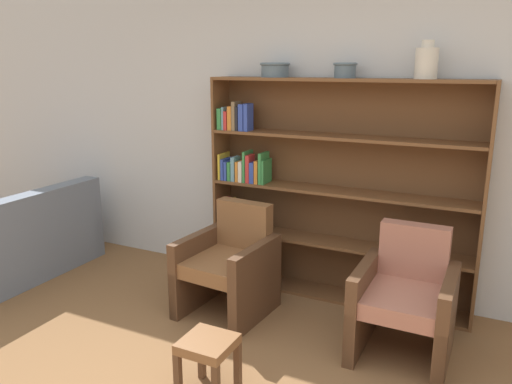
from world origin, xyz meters
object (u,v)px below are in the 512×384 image
object	(u,v)px
bowl_stoneware	(275,69)
bowl_sage	(345,69)
armchair_leather	(230,265)
bookshelf	(316,194)
vase_tall	(427,62)
footstool	(208,351)
armchair_cushioned	(405,299)
couch	(10,245)

from	to	relation	value
bowl_stoneware	bowl_sage	size ratio (longest dim) A/B	1.33
armchair_leather	bowl_sage	bearing A→B (deg)	-133.66
bowl_stoneware	bookshelf	bearing A→B (deg)	3.36
vase_tall	footstool	size ratio (longest dim) A/B	0.73
bowl_sage	footstool	size ratio (longest dim) A/B	0.50
bowl_sage	armchair_cushioned	distance (m)	1.79
bookshelf	footstool	size ratio (longest dim) A/B	5.98
bowl_stoneware	footstool	world-z (taller)	bowl_stoneware
bowl_sage	vase_tall	bearing A→B (deg)	0.00
couch	footstool	xyz separation A→B (m)	(2.65, -0.73, -0.00)
bowl_sage	footstool	distance (m)	2.34
bookshelf	armchair_leather	distance (m)	0.95
armchair_cushioned	bowl_stoneware	bearing A→B (deg)	-25.81
bowl_sage	vase_tall	size ratio (longest dim) A/B	0.69
armchair_leather	armchair_cushioned	xyz separation A→B (m)	(1.39, 0.00, 0.00)
bowl_stoneware	armchair_cushioned	distance (m)	2.10
couch	armchair_leather	bearing A→B (deg)	-82.60
bowl_stoneware	armchair_leather	bearing A→B (deg)	-99.61
bookshelf	couch	bearing A→B (deg)	-160.88
couch	armchair_cushioned	bearing A→B (deg)	-85.46
couch	armchair_cushioned	xyz separation A→B (m)	(3.62, 0.29, 0.10)
bowl_sage	bookshelf	bearing A→B (deg)	174.00
couch	armchair_leather	distance (m)	2.25
vase_tall	armchair_leather	world-z (taller)	vase_tall
bowl_sage	footstool	xyz separation A→B (m)	(-0.29, -1.65, -1.64)
vase_tall	armchair_cushioned	distance (m)	1.71
vase_tall	couch	size ratio (longest dim) A/B	0.17
vase_tall	footstool	bearing A→B (deg)	-118.53
vase_tall	bowl_sage	bearing A→B (deg)	180.00
bookshelf	bowl_sage	world-z (taller)	bowl_sage
vase_tall	footstool	xyz separation A→B (m)	(-0.90, -1.65, -1.69)
bookshelf	armchair_cushioned	world-z (taller)	bookshelf
bookshelf	armchair_cushioned	bearing A→B (deg)	-35.93
couch	armchair_leather	xyz separation A→B (m)	(2.23, 0.29, 0.10)
bookshelf	footstool	bearing A→B (deg)	-92.53
armchair_leather	armchair_cushioned	size ratio (longest dim) A/B	1.00
bowl_stoneware	vase_tall	distance (m)	1.21
footstool	couch	bearing A→B (deg)	164.68
vase_tall	armchair_cushioned	bearing A→B (deg)	-83.18
bowl_stoneware	vase_tall	bearing A→B (deg)	0.00
bowl_sage	armchair_leather	world-z (taller)	bowl_sage
bowl_stoneware	couch	size ratio (longest dim) A/B	0.16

